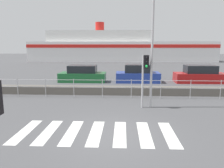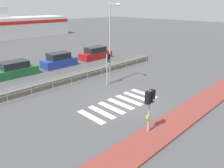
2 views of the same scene
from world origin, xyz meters
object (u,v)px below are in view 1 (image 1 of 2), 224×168
at_px(traffic_light_far, 145,69).
at_px(parked_car_blue, 138,75).
at_px(ferry_boat, 117,48).
at_px(parked_car_red, 200,75).
at_px(streetlamp, 153,25).
at_px(parked_car_green, 83,75).

relative_size(traffic_light_far, parked_car_blue, 0.71).
height_order(ferry_boat, parked_car_red, ferry_boat).
relative_size(streetlamp, ferry_boat, 0.18).
relative_size(streetlamp, parked_car_green, 1.66).
bearing_deg(parked_car_red, ferry_boat, 106.43).
xyz_separation_m(parked_car_blue, parked_car_red, (5.42, 0.00, -0.02)).
bearing_deg(ferry_boat, streetlamp, -85.59).
relative_size(traffic_light_far, ferry_boat, 0.07).
relative_size(parked_car_green, parked_car_red, 0.95).
relative_size(ferry_boat, parked_car_blue, 9.84).
relative_size(traffic_light_far, parked_car_red, 0.63).
distance_m(ferry_boat, parked_car_blue, 27.41).
distance_m(traffic_light_far, parked_car_blue, 8.32).
bearing_deg(parked_car_blue, parked_car_red, 0.00).
distance_m(traffic_light_far, parked_car_green, 9.58).
xyz_separation_m(parked_car_green, parked_car_blue, (4.94, 0.00, 0.04)).
bearing_deg(streetlamp, ferry_boat, 94.41).
bearing_deg(traffic_light_far, parked_car_green, 120.01).
bearing_deg(parked_car_red, parked_car_blue, 180.00).
xyz_separation_m(ferry_boat, parked_car_red, (8.02, -27.21, -1.98)).
distance_m(parked_car_blue, parked_car_red, 5.42).
bearing_deg(streetlamp, parked_car_red, 57.57).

